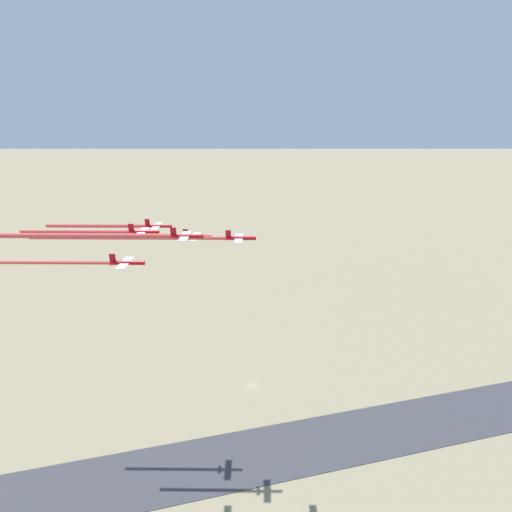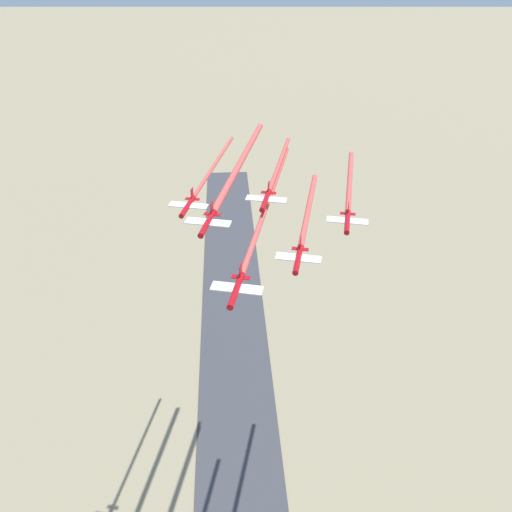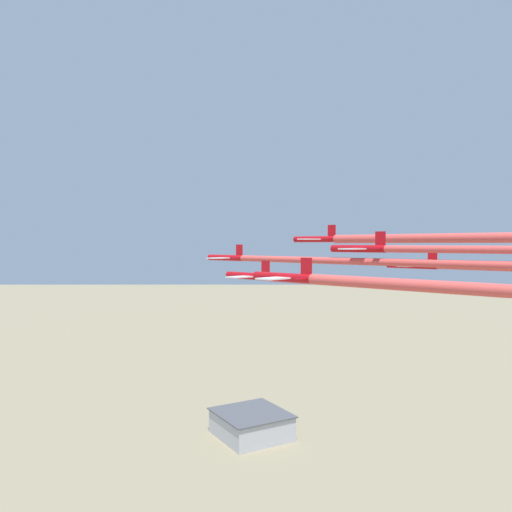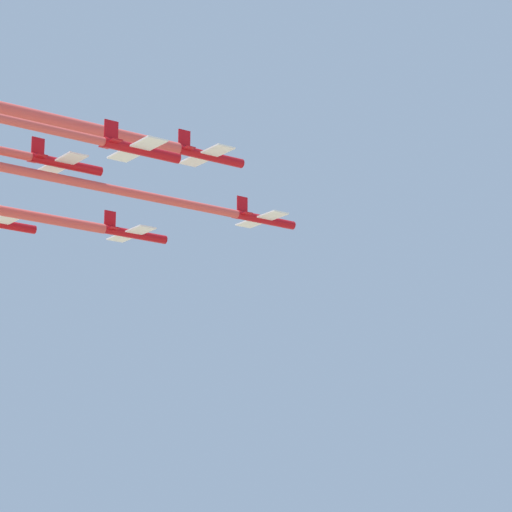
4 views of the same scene
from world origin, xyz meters
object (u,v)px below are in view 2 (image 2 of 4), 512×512
jet_2 (208,223)px  jet_4 (266,199)px  jet_3 (347,221)px  jet_0 (237,289)px  jet_5 (188,206)px  jet_1 (298,258)px

jet_2 → jet_4: 15.09m
jet_3 → jet_4: 15.54m
jet_2 → jet_0: bearing=120.5°
jet_0 → jet_2: jet_2 is taller
jet_3 → jet_5: jet_5 is taller
jet_1 → jet_0: bearing=59.5°
jet_3 → jet_4: size_ratio=1.00×
jet_3 → jet_5: bearing=-0.0°
jet_5 → jet_2: bearing=120.5°
jet_2 → jet_4: jet_2 is taller
jet_0 → jet_2: (10.91, -10.33, 3.09)m
jet_1 → jet_4: size_ratio=1.00×
jet_5 → jet_3: bearing=180.0°
jet_0 → jet_4: (7.19, -24.88, 1.69)m
jet_2 → jet_4: (-3.72, -14.56, -1.39)m
jet_1 → jet_5: bearing=-29.5°
jet_0 → jet_4: jet_4 is taller
jet_3 → jet_4: jet_4 is taller
jet_0 → jet_1: jet_0 is taller
jet_2 → jet_3: (-18.36, -18.79, -4.45)m
jet_4 → jet_5: (14.64, 4.23, -2.69)m
jet_1 → jet_2: jet_2 is taller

